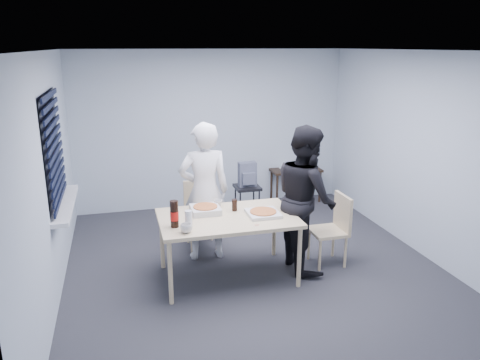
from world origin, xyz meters
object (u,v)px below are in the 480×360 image
object	(u,v)px
chair_right	(334,225)
soda_bottle	(174,214)
person_white	(204,192)
person_black	(305,198)
backpack	(247,175)
chair_far	(200,209)
mug_a	(186,228)
side_table	(296,174)
stool	(247,193)
dining_table	(228,221)
mug_b	(218,204)

from	to	relation	value
chair_right	soda_bottle	distance (m)	2.04
person_white	chair_right	bearing A→B (deg)	158.90
person_black	backpack	distance (m)	1.79
chair_far	person_white	xyz separation A→B (m)	(-0.02, -0.42, 0.37)
chair_far	mug_a	distance (m)	1.47
chair_far	person_white	world-z (taller)	person_white
side_table	stool	distance (m)	1.21
mug_a	chair_right	bearing A→B (deg)	11.38
chair_far	stool	bearing A→B (deg)	42.14
chair_right	backpack	xyz separation A→B (m)	(-0.62, 1.79, 0.21)
chair_right	side_table	size ratio (longest dim) A/B	1.02
side_table	mug_a	bearing A→B (deg)	-129.92
person_white	side_table	distance (m)	2.70
soda_bottle	person_black	bearing A→B (deg)	7.67
chair_right	soda_bottle	world-z (taller)	soda_bottle
chair_right	mug_a	xyz separation A→B (m)	(-1.90, -0.38, 0.30)
person_white	mug_a	world-z (taller)	person_white
soda_bottle	side_table	bearing A→B (deg)	46.91
dining_table	soda_bottle	world-z (taller)	soda_bottle
chair_far	person_white	size ratio (longest dim) A/B	0.50
person_black	mug_b	bearing A→B (deg)	74.35
chair_far	side_table	xyz separation A→B (m)	(1.94, 1.40, -0.01)
side_table	mug_b	world-z (taller)	mug_b
stool	mug_b	world-z (taller)	mug_b
mug_b	person_black	bearing A→B (deg)	-15.65
stool	mug_a	distance (m)	2.56
person_white	person_black	bearing A→B (deg)	153.54
person_black	person_white	bearing A→B (deg)	63.54
person_white	mug_a	size ratio (longest dim) A/B	14.39
chair_far	chair_right	distance (m)	1.81
stool	chair_right	bearing A→B (deg)	-71.12
chair_far	chair_right	xyz separation A→B (m)	(1.50, -1.00, 0.00)
person_black	stool	xyz separation A→B (m)	(-0.23, 1.78, -0.46)
person_black	side_table	xyz separation A→B (m)	(0.83, 2.38, -0.38)
dining_table	mug_b	xyz separation A→B (m)	(-0.04, 0.34, 0.11)
mug_a	stool	bearing A→B (deg)	59.65
mug_a	side_table	bearing A→B (deg)	50.08
dining_table	side_table	xyz separation A→B (m)	(1.80, 2.43, -0.20)
person_black	soda_bottle	xyz separation A→B (m)	(-1.60, -0.22, 0.02)
chair_far	soda_bottle	bearing A→B (deg)	-112.32
chair_right	side_table	xyz separation A→B (m)	(0.43, 2.41, -0.01)
person_black	mug_b	distance (m)	1.06
dining_table	chair_far	size ratio (longest dim) A/B	1.76
chair_far	person_black	bearing A→B (deg)	-41.29
person_white	side_table	xyz separation A→B (m)	(1.96, 1.82, -0.38)
chair_far	stool	distance (m)	1.20
dining_table	person_black	distance (m)	1.00
person_white	side_table	world-z (taller)	person_white
side_table	chair_right	bearing A→B (deg)	-100.24
person_white	mug_b	bearing A→B (deg)	112.55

